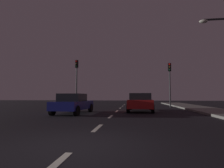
{
  "coord_description": "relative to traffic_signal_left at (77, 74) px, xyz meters",
  "views": [
    {
      "loc": [
        1.39,
        -4.13,
        1.21
      ],
      "look_at": [
        -0.96,
        14.84,
        2.54
      ],
      "focal_mm": 28.33,
      "sensor_mm": 36.0,
      "label": 1
    }
  ],
  "objects": [
    {
      "name": "ground_plane",
      "position": [
        5.25,
        -8.75,
        -3.79
      ],
      "size": [
        80.0,
        80.0,
        0.0
      ],
      "primitive_type": "plane",
      "color": "black"
    },
    {
      "name": "lane_stripe_nearest",
      "position": [
        5.25,
        -16.95,
        -3.79
      ],
      "size": [
        0.16,
        1.6,
        0.01
      ],
      "primitive_type": "cube",
      "color": "silver",
      "rests_on": "ground_plane"
    },
    {
      "name": "lane_stripe_second",
      "position": [
        5.25,
        -13.15,
        -3.79
      ],
      "size": [
        0.16,
        1.6,
        0.01
      ],
      "primitive_type": "cube",
      "color": "silver",
      "rests_on": "ground_plane"
    },
    {
      "name": "lane_stripe_third",
      "position": [
        5.25,
        -9.35,
        -3.79
      ],
      "size": [
        0.16,
        1.6,
        0.01
      ],
      "primitive_type": "cube",
      "color": "silver",
      "rests_on": "ground_plane"
    },
    {
      "name": "lane_stripe_fourth",
      "position": [
        5.25,
        -5.55,
        -3.79
      ],
      "size": [
        0.16,
        1.6,
        0.01
      ],
      "primitive_type": "cube",
      "color": "silver",
      "rests_on": "ground_plane"
    },
    {
      "name": "lane_stripe_fifth",
      "position": [
        5.25,
        -1.75,
        -3.79
      ],
      "size": [
        0.16,
        1.6,
        0.01
      ],
      "primitive_type": "cube",
      "color": "silver",
      "rests_on": "ground_plane"
    },
    {
      "name": "lane_stripe_sixth",
      "position": [
        5.25,
        2.05,
        -3.79
      ],
      "size": [
        0.16,
        1.6,
        0.01
      ],
      "primitive_type": "cube",
      "color": "silver",
      "rests_on": "ground_plane"
    },
    {
      "name": "lane_stripe_seventh",
      "position": [
        5.25,
        5.85,
        -3.79
      ],
      "size": [
        0.16,
        1.6,
        0.01
      ],
      "primitive_type": "cube",
      "color": "silver",
      "rests_on": "ground_plane"
    },
    {
      "name": "traffic_signal_left",
      "position": [
        0.0,
        0.0,
        0.0
      ],
      "size": [
        0.32,
        0.38,
        5.46
      ],
      "color": "#2D2D30",
      "rests_on": "ground_plane"
    },
    {
      "name": "traffic_signal_right",
      "position": [
        10.56,
        -0.0,
        -0.39
      ],
      "size": [
        0.32,
        0.38,
        4.85
      ],
      "color": "#2D2D30",
      "rests_on": "ground_plane"
    },
    {
      "name": "car_stopped_ahead",
      "position": [
        7.16,
        -5.47,
        -3.05
      ],
      "size": [
        2.12,
        4.22,
        1.45
      ],
      "color": "#B21919",
      "rests_on": "ground_plane"
    },
    {
      "name": "car_adjacent_lane",
      "position": [
        2.44,
        -7.96,
        -3.08
      ],
      "size": [
        2.02,
        4.04,
        1.39
      ],
      "color": "navy",
      "rests_on": "ground_plane"
    }
  ]
}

